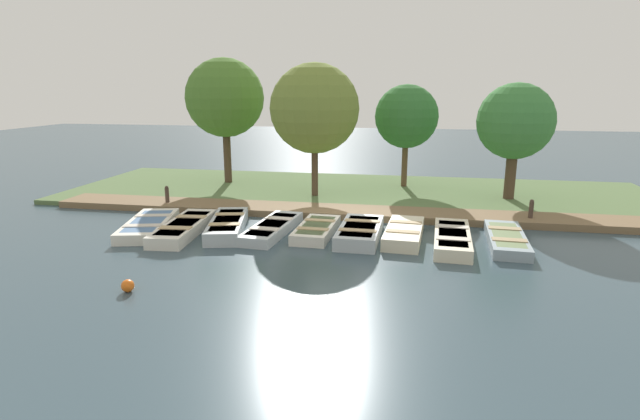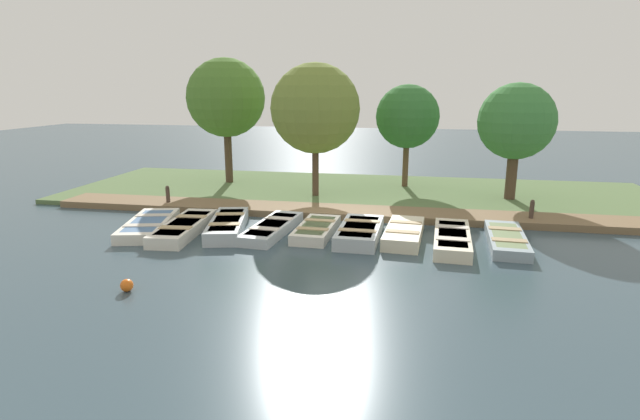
{
  "view_description": "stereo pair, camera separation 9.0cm",
  "coord_description": "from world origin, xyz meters",
  "px_view_note": "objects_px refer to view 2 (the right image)",
  "views": [
    {
      "loc": [
        15.34,
        2.11,
        4.38
      ],
      "look_at": [
        0.5,
        -0.58,
        0.65
      ],
      "focal_mm": 28.0,
      "sensor_mm": 36.0,
      "label": 1
    },
    {
      "loc": [
        15.32,
        2.2,
        4.38
      ],
      "look_at": [
        0.5,
        -0.58,
        0.65
      ],
      "focal_mm": 28.0,
      "sensor_mm": 36.0,
      "label": 2
    }
  ],
  "objects_px": {
    "rowboat_6": "(404,233)",
    "rowboat_7": "(452,239)",
    "rowboat_3": "(272,228)",
    "rowboat_1": "(184,227)",
    "rowboat_4": "(316,229)",
    "buoy": "(127,285)",
    "park_tree_left": "(315,109)",
    "mooring_post_near": "(168,197)",
    "rowboat_5": "(360,232)",
    "mooring_post_far": "(531,212)",
    "rowboat_2": "(227,225)",
    "park_tree_center": "(407,117)",
    "park_tree_far_left": "(226,98)",
    "park_tree_right": "(516,122)",
    "rowboat_0": "(149,225)",
    "rowboat_8": "(506,239)"
  },
  "relations": [
    {
      "from": "park_tree_left",
      "to": "buoy",
      "type": "bearing_deg",
      "value": -13.06
    },
    {
      "from": "rowboat_0",
      "to": "rowboat_4",
      "type": "distance_m",
      "value": 5.29
    },
    {
      "from": "rowboat_3",
      "to": "rowboat_8",
      "type": "xyz_separation_m",
      "value": [
        -0.09,
        6.89,
        0.0
      ]
    },
    {
      "from": "rowboat_0",
      "to": "rowboat_8",
      "type": "relative_size",
      "value": 1.08
    },
    {
      "from": "buoy",
      "to": "park_tree_center",
      "type": "distance_m",
      "value": 14.02
    },
    {
      "from": "park_tree_center",
      "to": "rowboat_7",
      "type": "bearing_deg",
      "value": 11.08
    },
    {
      "from": "rowboat_1",
      "to": "park_tree_far_left",
      "type": "xyz_separation_m",
      "value": [
        -7.5,
        -1.35,
        3.71
      ]
    },
    {
      "from": "rowboat_7",
      "to": "park_tree_far_left",
      "type": "distance_m",
      "value": 12.39
    },
    {
      "from": "park_tree_center",
      "to": "park_tree_right",
      "type": "distance_m",
      "value": 4.43
    },
    {
      "from": "rowboat_7",
      "to": "rowboat_3",
      "type": "bearing_deg",
      "value": -89.14
    },
    {
      "from": "rowboat_7",
      "to": "mooring_post_far",
      "type": "relative_size",
      "value": 3.89
    },
    {
      "from": "rowboat_5",
      "to": "mooring_post_far",
      "type": "relative_size",
      "value": 3.34
    },
    {
      "from": "rowboat_4",
      "to": "buoy",
      "type": "xyz_separation_m",
      "value": [
        5.03,
        -3.27,
        -0.03
      ]
    },
    {
      "from": "rowboat_7",
      "to": "park_tree_far_left",
      "type": "bearing_deg",
      "value": -124.38
    },
    {
      "from": "rowboat_5",
      "to": "park_tree_left",
      "type": "relative_size",
      "value": 0.53
    },
    {
      "from": "rowboat_1",
      "to": "rowboat_4",
      "type": "distance_m",
      "value": 4.07
    },
    {
      "from": "rowboat_4",
      "to": "park_tree_right",
      "type": "relative_size",
      "value": 0.58
    },
    {
      "from": "rowboat_8",
      "to": "rowboat_3",
      "type": "bearing_deg",
      "value": -85.96
    },
    {
      "from": "rowboat_0",
      "to": "rowboat_4",
      "type": "relative_size",
      "value": 1.29
    },
    {
      "from": "rowboat_3",
      "to": "rowboat_8",
      "type": "relative_size",
      "value": 1.05
    },
    {
      "from": "mooring_post_near",
      "to": "rowboat_6",
      "type": "bearing_deg",
      "value": 74.9
    },
    {
      "from": "rowboat_6",
      "to": "rowboat_7",
      "type": "xyz_separation_m",
      "value": [
        0.3,
        1.36,
        -0.01
      ]
    },
    {
      "from": "rowboat_1",
      "to": "park_tree_center",
      "type": "height_order",
      "value": "park_tree_center"
    },
    {
      "from": "mooring_post_near",
      "to": "buoy",
      "type": "relative_size",
      "value": 3.01
    },
    {
      "from": "rowboat_5",
      "to": "rowboat_4",
      "type": "bearing_deg",
      "value": -95.58
    },
    {
      "from": "buoy",
      "to": "park_tree_left",
      "type": "distance_m",
      "value": 10.69
    },
    {
      "from": "rowboat_6",
      "to": "buoy",
      "type": "distance_m",
      "value": 7.76
    },
    {
      "from": "rowboat_0",
      "to": "park_tree_right",
      "type": "bearing_deg",
      "value": 103.76
    },
    {
      "from": "rowboat_5",
      "to": "rowboat_6",
      "type": "height_order",
      "value": "rowboat_5"
    },
    {
      "from": "rowboat_2",
      "to": "rowboat_8",
      "type": "bearing_deg",
      "value": 78.28
    },
    {
      "from": "park_tree_far_left",
      "to": "park_tree_center",
      "type": "relative_size",
      "value": 1.25
    },
    {
      "from": "rowboat_2",
      "to": "rowboat_3",
      "type": "height_order",
      "value": "rowboat_2"
    },
    {
      "from": "rowboat_1",
      "to": "mooring_post_far",
      "type": "height_order",
      "value": "mooring_post_far"
    },
    {
      "from": "mooring_post_near",
      "to": "rowboat_5",
      "type": "bearing_deg",
      "value": 71.18
    },
    {
      "from": "rowboat_5",
      "to": "buoy",
      "type": "distance_m",
      "value": 6.7
    },
    {
      "from": "park_tree_left",
      "to": "park_tree_center",
      "type": "bearing_deg",
      "value": 126.42
    },
    {
      "from": "rowboat_8",
      "to": "rowboat_7",
      "type": "bearing_deg",
      "value": -75.5
    },
    {
      "from": "park_tree_far_left",
      "to": "park_tree_left",
      "type": "xyz_separation_m",
      "value": [
        2.07,
        4.41,
        -0.33
      ]
    },
    {
      "from": "rowboat_4",
      "to": "mooring_post_far",
      "type": "xyz_separation_m",
      "value": [
        -2.36,
        6.65,
        0.26
      ]
    },
    {
      "from": "rowboat_6",
      "to": "park_tree_left",
      "type": "bearing_deg",
      "value": -139.06
    },
    {
      "from": "rowboat_7",
      "to": "buoy",
      "type": "xyz_separation_m",
      "value": [
        4.75,
        -7.26,
        -0.05
      ]
    },
    {
      "from": "rowboat_0",
      "to": "rowboat_5",
      "type": "height_order",
      "value": "rowboat_5"
    },
    {
      "from": "rowboat_6",
      "to": "mooring_post_near",
      "type": "relative_size",
      "value": 3.35
    },
    {
      "from": "rowboat_1",
      "to": "rowboat_6",
      "type": "distance_m",
      "value": 6.69
    },
    {
      "from": "rowboat_2",
      "to": "park_tree_center",
      "type": "height_order",
      "value": "park_tree_center"
    },
    {
      "from": "rowboat_5",
      "to": "buoy",
      "type": "height_order",
      "value": "rowboat_5"
    },
    {
      "from": "rowboat_2",
      "to": "rowboat_7",
      "type": "height_order",
      "value": "rowboat_2"
    },
    {
      "from": "rowboat_1",
      "to": "mooring_post_near",
      "type": "xyz_separation_m",
      "value": [
        -2.94,
        -2.03,
        0.24
      ]
    },
    {
      "from": "rowboat_8",
      "to": "park_tree_left",
      "type": "bearing_deg",
      "value": -123.29
    },
    {
      "from": "buoy",
      "to": "park_tree_center",
      "type": "bearing_deg",
      "value": 155.15
    }
  ]
}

